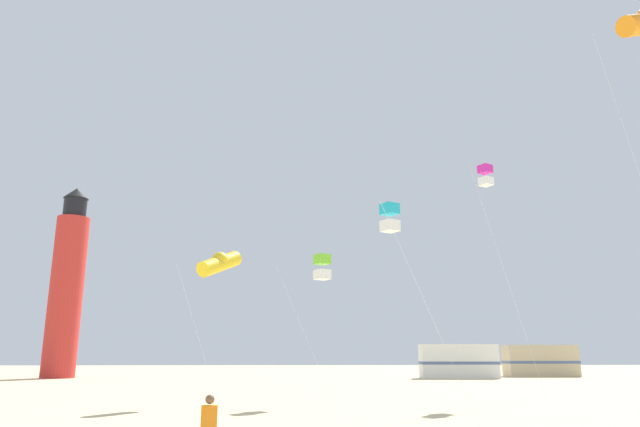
{
  "coord_description": "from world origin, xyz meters",
  "views": [
    {
      "loc": [
        0.71,
        -6.36,
        2.01
      ],
      "look_at": [
        1.52,
        11.36,
        6.37
      ],
      "focal_mm": 32.09,
      "sensor_mm": 36.0,
      "label": 1
    }
  ],
  "objects_px": {
    "rv_van_white": "(458,361)",
    "rv_van_tan": "(540,361)",
    "kite_tube_gold": "(220,263)",
    "kite_box_lime": "(322,267)",
    "kite_box_cyan": "(390,218)",
    "lighthouse_distant": "(67,286)",
    "kite_flyer_standing": "(209,421)",
    "kite_box_magenta": "(486,176)"
  },
  "relations": [
    {
      "from": "rv_van_white",
      "to": "rv_van_tan",
      "type": "relative_size",
      "value": 1.02
    },
    {
      "from": "kite_flyer_standing",
      "to": "rv_van_white",
      "type": "height_order",
      "value": "rv_van_white"
    },
    {
      "from": "kite_box_magenta",
      "to": "lighthouse_distant",
      "type": "relative_size",
      "value": 0.71
    },
    {
      "from": "kite_tube_gold",
      "to": "rv_van_white",
      "type": "height_order",
      "value": "kite_tube_gold"
    },
    {
      "from": "rv_van_tan",
      "to": "kite_tube_gold",
      "type": "bearing_deg",
      "value": -132.85
    },
    {
      "from": "lighthouse_distant",
      "to": "rv_van_tan",
      "type": "bearing_deg",
      "value": 2.47
    },
    {
      "from": "kite_box_magenta",
      "to": "kite_box_cyan",
      "type": "bearing_deg",
      "value": -133.17
    },
    {
      "from": "kite_flyer_standing",
      "to": "kite_tube_gold",
      "type": "distance_m",
      "value": 13.71
    },
    {
      "from": "kite_box_cyan",
      "to": "kite_box_lime",
      "type": "bearing_deg",
      "value": 126.39
    },
    {
      "from": "rv_van_white",
      "to": "kite_box_cyan",
      "type": "bearing_deg",
      "value": -107.03
    },
    {
      "from": "kite_tube_gold",
      "to": "kite_box_lime",
      "type": "relative_size",
      "value": 1.04
    },
    {
      "from": "kite_tube_gold",
      "to": "lighthouse_distant",
      "type": "relative_size",
      "value": 0.4
    },
    {
      "from": "kite_box_lime",
      "to": "kite_tube_gold",
      "type": "bearing_deg",
      "value": -179.17
    },
    {
      "from": "kite_tube_gold",
      "to": "lighthouse_distant",
      "type": "distance_m",
      "value": 30.82
    },
    {
      "from": "rv_van_white",
      "to": "lighthouse_distant",
      "type": "bearing_deg",
      "value": -179.66
    },
    {
      "from": "kite_tube_gold",
      "to": "lighthouse_distant",
      "type": "xyz_separation_m",
      "value": [
        -16.69,
        25.84,
        1.86
      ]
    },
    {
      "from": "kite_flyer_standing",
      "to": "kite_box_lime",
      "type": "height_order",
      "value": "kite_box_lime"
    },
    {
      "from": "kite_flyer_standing",
      "to": "kite_box_magenta",
      "type": "height_order",
      "value": "kite_box_magenta"
    },
    {
      "from": "kite_flyer_standing",
      "to": "kite_box_lime",
      "type": "bearing_deg",
      "value": -109.24
    },
    {
      "from": "rv_van_tan",
      "to": "kite_flyer_standing",
      "type": "bearing_deg",
      "value": -120.95
    },
    {
      "from": "kite_box_magenta",
      "to": "rv_van_tan",
      "type": "relative_size",
      "value": 1.85
    },
    {
      "from": "kite_flyer_standing",
      "to": "kite_box_cyan",
      "type": "distance_m",
      "value": 12.63
    },
    {
      "from": "kite_flyer_standing",
      "to": "lighthouse_distant",
      "type": "bearing_deg",
      "value": -70.17
    },
    {
      "from": "kite_box_lime",
      "to": "lighthouse_distant",
      "type": "height_order",
      "value": "lighthouse_distant"
    },
    {
      "from": "kite_box_magenta",
      "to": "rv_van_white",
      "type": "xyz_separation_m",
      "value": [
        3.75,
        20.51,
        -9.97
      ]
    },
    {
      "from": "lighthouse_distant",
      "to": "kite_box_cyan",
      "type": "bearing_deg",
      "value": -50.8
    },
    {
      "from": "kite_tube_gold",
      "to": "kite_box_cyan",
      "type": "distance_m",
      "value": 8.03
    },
    {
      "from": "kite_tube_gold",
      "to": "kite_box_lime",
      "type": "distance_m",
      "value": 4.6
    },
    {
      "from": "rv_van_tan",
      "to": "kite_box_magenta",
      "type": "bearing_deg",
      "value": -116.78
    },
    {
      "from": "lighthouse_distant",
      "to": "rv_van_tan",
      "type": "relative_size",
      "value": 2.6
    },
    {
      "from": "kite_flyer_standing",
      "to": "kite_tube_gold",
      "type": "relative_size",
      "value": 0.17
    },
    {
      "from": "kite_flyer_standing",
      "to": "rv_van_tan",
      "type": "bearing_deg",
      "value": -126.96
    },
    {
      "from": "lighthouse_distant",
      "to": "kite_tube_gold",
      "type": "bearing_deg",
      "value": -57.14
    },
    {
      "from": "kite_tube_gold",
      "to": "rv_van_white",
      "type": "xyz_separation_m",
      "value": [
        17.38,
        24.01,
        -4.58
      ]
    },
    {
      "from": "kite_box_cyan",
      "to": "rv_van_tan",
      "type": "relative_size",
      "value": 1.22
    },
    {
      "from": "kite_box_magenta",
      "to": "rv_van_white",
      "type": "distance_m",
      "value": 23.11
    },
    {
      "from": "kite_tube_gold",
      "to": "rv_van_tan",
      "type": "height_order",
      "value": "kite_tube_gold"
    },
    {
      "from": "kite_box_magenta",
      "to": "lighthouse_distant",
      "type": "distance_m",
      "value": 37.83
    },
    {
      "from": "kite_tube_gold",
      "to": "kite_box_lime",
      "type": "bearing_deg",
      "value": 0.83
    },
    {
      "from": "kite_tube_gold",
      "to": "kite_box_lime",
      "type": "height_order",
      "value": "kite_tube_gold"
    },
    {
      "from": "kite_box_cyan",
      "to": "rv_van_white",
      "type": "bearing_deg",
      "value": 69.55
    },
    {
      "from": "kite_flyer_standing",
      "to": "kite_box_lime",
      "type": "distance_m",
      "value": 13.96
    }
  ]
}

